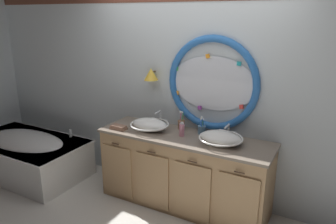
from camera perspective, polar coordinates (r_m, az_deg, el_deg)
name	(u,v)px	position (r m, az deg, el deg)	size (l,w,h in m)	color
ground_plane	(166,212)	(3.82, -0.40, -17.27)	(14.00, 14.00, 0.00)	silver
back_wall_assembly	(192,89)	(3.77, 4.17, 4.06)	(6.40, 0.26, 2.60)	silver
vanity_counter	(184,170)	(3.76, 2.78, -10.28)	(1.97, 0.62, 0.85)	tan
bathtub	(26,153)	(4.91, -23.72, -6.62)	(1.69, 0.95, 0.60)	white
sink_basin_left	(150,124)	(3.74, -3.26, -2.21)	(0.45, 0.45, 0.14)	white
sink_basin_right	(221,138)	(3.39, 9.31, -4.56)	(0.46, 0.46, 0.13)	white
faucet_set_left	(160,119)	(3.93, -1.47, -1.21)	(0.22, 0.15, 0.18)	silver
faucet_set_right	(228,132)	(3.60, 10.56, -3.42)	(0.21, 0.15, 0.15)	silver
toothbrush_holder_left	(181,124)	(3.78, 2.35, -2.15)	(0.09, 0.09, 0.22)	#996647
toothbrush_holder_right	(202,129)	(3.64, 5.97, -3.04)	(0.09, 0.09, 0.22)	slate
soap_dispenser	(182,130)	(3.56, 2.46, -3.14)	(0.06, 0.07, 0.17)	pink
folded_hand_towel	(119,127)	(3.82, -8.72, -2.69)	(0.19, 0.10, 0.05)	#936B56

